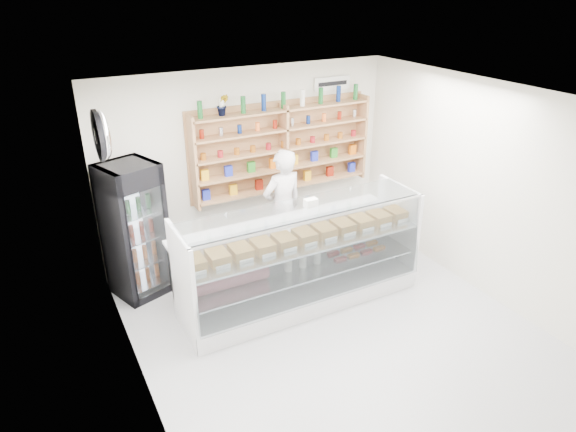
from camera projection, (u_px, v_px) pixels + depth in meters
room at (342, 229)px, 5.63m from camera, size 5.00×5.00×5.00m
display_counter at (300, 276)px, 6.69m from camera, size 3.15×0.94×1.37m
shop_worker at (283, 208)px, 7.40m from camera, size 0.69×0.49×1.76m
drinks_cooler at (135, 230)px, 6.67m from camera, size 0.83×0.82×1.83m
wall_shelving at (284, 148)px, 7.63m from camera, size 2.84×0.28×1.33m
potted_plant at (223, 105)px, 6.92m from camera, size 0.19×0.17×0.30m
security_mirror at (103, 135)px, 5.22m from camera, size 0.15×0.50×0.50m
wall_sign at (332, 83)px, 7.75m from camera, size 0.62×0.03×0.20m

